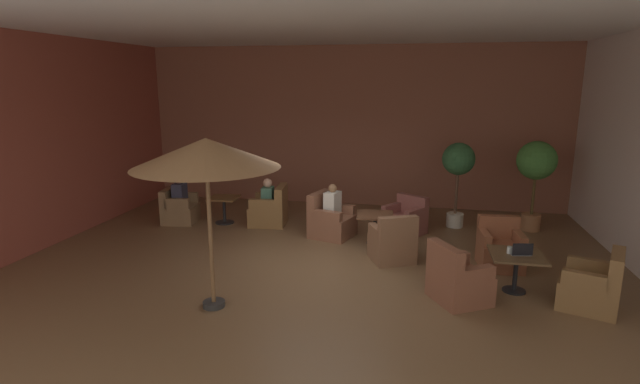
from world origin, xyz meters
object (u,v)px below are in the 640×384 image
(armchair_front_left_north, at_px, (458,280))
(open_laptop, at_px, (521,252))
(potted_tree_left_corner, at_px, (536,167))
(potted_tree_mid_left, at_px, (458,166))
(cafe_table_front_right, at_px, (224,205))
(iced_drink_cup, at_px, (510,250))
(armchair_front_right_north, at_px, (179,210))
(armchair_mid_center_south, at_px, (405,220))
(cafe_table_front_left, at_px, (517,261))
(armchair_front_right_east, at_px, (270,210))
(armchair_mid_center_east, at_px, (393,244))
(patio_umbrella_tall_red, at_px, (206,154))
(armchair_mid_center_north, at_px, (330,221))
(patron_blue_shirt, at_px, (180,192))
(cafe_table_mid_center, at_px, (375,220))
(patron_by_window, at_px, (268,194))
(armchair_front_left_south, at_px, (500,249))
(patron_with_friend, at_px, (333,202))
(armchair_front_left_east, at_px, (593,287))

(armchair_front_left_north, height_order, open_laptop, armchair_front_left_north)
(potted_tree_left_corner, relative_size, potted_tree_mid_left, 1.04)
(cafe_table_front_right, relative_size, potted_tree_mid_left, 0.35)
(iced_drink_cup, bearing_deg, armchair_front_right_north, 159.62)
(armchair_mid_center_south, height_order, potted_tree_mid_left, potted_tree_mid_left)
(cafe_table_front_left, bearing_deg, armchair_front_right_east, 149.91)
(iced_drink_cup, bearing_deg, potted_tree_mid_left, 99.30)
(cafe_table_front_right, bearing_deg, armchair_mid_center_east, -23.43)
(patio_umbrella_tall_red, bearing_deg, armchair_mid_center_north, 73.25)
(armchair_front_right_north, xyz_separation_m, open_laptop, (6.95, -2.55, 0.37))
(armchair_mid_center_north, height_order, armchair_mid_center_east, armchair_mid_center_north)
(open_laptop, bearing_deg, armchair_mid_center_east, 153.41)
(patio_umbrella_tall_red, height_order, potted_tree_left_corner, patio_umbrella_tall_red)
(armchair_front_right_east, bearing_deg, patron_blue_shirt, -173.37)
(armchair_front_right_north, xyz_separation_m, armchair_front_right_east, (2.12, 0.25, 0.03))
(armchair_front_left_north, height_order, armchair_front_right_north, armchair_front_left_north)
(cafe_table_front_left, height_order, armchair_front_left_north, armchair_front_left_north)
(cafe_table_front_right, height_order, armchair_mid_center_east, armchair_mid_center_east)
(armchair_front_right_east, xyz_separation_m, armchair_mid_center_north, (1.50, -0.60, 0.01))
(patio_umbrella_tall_red, relative_size, potted_tree_mid_left, 1.29)
(armchair_front_left_north, distance_m, patron_blue_shirt, 6.72)
(armchair_front_right_east, relative_size, iced_drink_cup, 8.15)
(potted_tree_mid_left, bearing_deg, open_laptop, -78.22)
(potted_tree_left_corner, bearing_deg, iced_drink_cup, -107.01)
(cafe_table_mid_center, distance_m, potted_tree_mid_left, 2.43)
(cafe_table_front_right, height_order, patron_by_window, patron_by_window)
(armchair_mid_center_south, relative_size, patron_by_window, 1.65)
(cafe_table_front_right, distance_m, open_laptop, 6.49)
(potted_tree_mid_left, bearing_deg, armchair_mid_center_east, -117.34)
(armchair_front_left_south, xyz_separation_m, armchair_mid_center_north, (-3.22, 1.13, 0.01))
(open_laptop, bearing_deg, armchair_mid_center_south, 123.58)
(armchair_mid_center_east, bearing_deg, armchair_mid_center_south, 84.15)
(cafe_table_front_left, distance_m, armchair_front_right_east, 5.54)
(cafe_table_front_left, bearing_deg, patron_with_friend, 146.40)
(cafe_table_mid_center, distance_m, patron_blue_shirt, 4.59)
(cafe_table_front_left, xyz_separation_m, cafe_table_front_right, (-5.85, 2.66, -0.07))
(armchair_front_left_north, relative_size, armchair_front_left_south, 1.17)
(armchair_mid_center_east, distance_m, potted_tree_left_corner, 3.95)
(armchair_front_left_north, bearing_deg, patron_by_window, 140.04)
(armchair_mid_center_east, bearing_deg, patron_with_friend, 137.75)
(cafe_table_mid_center, xyz_separation_m, patron_with_friend, (-0.91, 0.28, 0.24))
(potted_tree_left_corner, xyz_separation_m, potted_tree_mid_left, (-1.61, -0.05, -0.03))
(cafe_table_front_left, distance_m, armchair_mid_center_east, 2.17)
(armchair_mid_center_south, bearing_deg, cafe_table_front_left, -56.81)
(armchair_front_right_east, bearing_deg, armchair_front_left_east, -28.69)
(iced_drink_cup, bearing_deg, patron_blue_shirt, 159.48)
(cafe_table_front_left, relative_size, patron_by_window, 1.28)
(cafe_table_front_left, height_order, armchair_front_right_north, armchair_front_right_north)
(cafe_table_mid_center, distance_m, patio_umbrella_tall_red, 4.24)
(armchair_front_left_east, relative_size, iced_drink_cup, 9.01)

